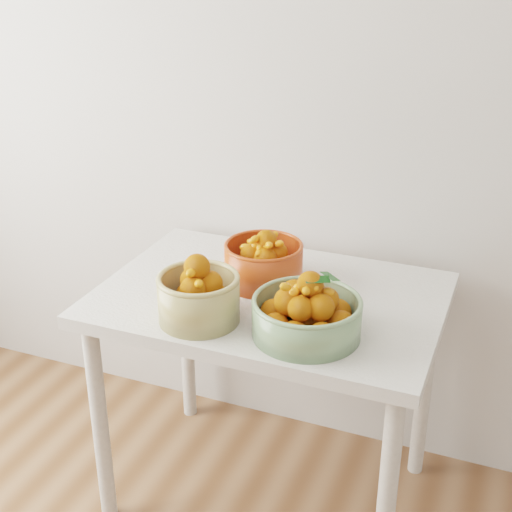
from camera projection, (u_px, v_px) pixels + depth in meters
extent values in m
cube|color=beige|center=(369.00, 68.00, 2.13)|extent=(4.00, 0.04, 2.70)
cube|color=silver|center=(270.00, 300.00, 2.11)|extent=(1.00, 0.70, 0.04)
cylinder|color=silver|center=(100.00, 425.00, 2.16)|extent=(0.05, 0.05, 0.71)
cylinder|color=silver|center=(386.00, 503.00, 1.87)|extent=(0.05, 0.05, 0.71)
cylinder|color=silver|center=(187.00, 334.00, 2.65)|extent=(0.05, 0.05, 0.71)
cylinder|color=silver|center=(424.00, 385.00, 2.36)|extent=(0.05, 0.05, 0.71)
cylinder|color=tan|center=(199.00, 299.00, 1.93)|extent=(0.24, 0.24, 0.13)
torus|color=tan|center=(198.00, 278.00, 1.90)|extent=(0.24, 0.24, 0.02)
sphere|color=#D1660C|center=(218.00, 307.00, 1.91)|extent=(0.07, 0.07, 0.07)
sphere|color=#D15000|center=(214.00, 296.00, 1.97)|extent=(0.08, 0.08, 0.08)
sphere|color=#D15000|center=(189.00, 295.00, 1.98)|extent=(0.08, 0.08, 0.08)
sphere|color=#D15000|center=(178.00, 305.00, 1.92)|extent=(0.07, 0.07, 0.07)
sphere|color=#D15000|center=(195.00, 314.00, 1.88)|extent=(0.08, 0.08, 0.08)
sphere|color=#D15000|center=(199.00, 303.00, 1.93)|extent=(0.07, 0.07, 0.07)
sphere|color=#D15000|center=(210.00, 283.00, 1.91)|extent=(0.07, 0.07, 0.07)
sphere|color=#D15000|center=(192.00, 280.00, 1.93)|extent=(0.07, 0.07, 0.07)
sphere|color=#D15000|center=(193.00, 289.00, 1.88)|extent=(0.07, 0.07, 0.07)
sphere|color=#D15000|center=(197.00, 267.00, 1.90)|extent=(0.07, 0.07, 0.07)
ellipsoid|color=orange|center=(197.00, 270.00, 1.90)|extent=(0.04, 0.05, 0.04)
ellipsoid|color=orange|center=(191.00, 273.00, 1.87)|extent=(0.03, 0.04, 0.03)
ellipsoid|color=orange|center=(200.00, 272.00, 1.90)|extent=(0.04, 0.05, 0.04)
ellipsoid|color=orange|center=(197.00, 272.00, 1.90)|extent=(0.04, 0.03, 0.04)
ellipsoid|color=orange|center=(199.00, 284.00, 1.86)|extent=(0.04, 0.05, 0.04)
cylinder|color=gray|center=(307.00, 318.00, 1.86)|extent=(0.37, 0.37, 0.10)
torus|color=gray|center=(307.00, 301.00, 1.84)|extent=(0.38, 0.38, 0.01)
sphere|color=#D15000|center=(341.00, 325.00, 1.83)|extent=(0.08, 0.08, 0.08)
sphere|color=#D15000|center=(337.00, 313.00, 1.89)|extent=(0.08, 0.08, 0.08)
sphere|color=#D15000|center=(315.00, 303.00, 1.94)|extent=(0.08, 0.08, 0.08)
sphere|color=#D15000|center=(290.00, 304.00, 1.94)|extent=(0.07, 0.07, 0.07)
sphere|color=#D15000|center=(274.00, 313.00, 1.89)|extent=(0.08, 0.08, 0.08)
sphere|color=#D15000|center=(275.00, 327.00, 1.82)|extent=(0.07, 0.07, 0.07)
sphere|color=#D15000|center=(294.00, 336.00, 1.78)|extent=(0.07, 0.07, 0.07)
sphere|color=#D15000|center=(322.00, 336.00, 1.78)|extent=(0.07, 0.07, 0.07)
sphere|color=#D15000|center=(307.00, 319.00, 1.86)|extent=(0.07, 0.07, 0.07)
sphere|color=#D15000|center=(327.00, 300.00, 1.84)|extent=(0.07, 0.07, 0.07)
sphere|color=#D15000|center=(313.00, 292.00, 1.88)|extent=(0.07, 0.07, 0.07)
sphere|color=#D15000|center=(294.00, 293.00, 1.87)|extent=(0.07, 0.07, 0.07)
sphere|color=#D15000|center=(288.00, 302.00, 1.83)|extent=(0.08, 0.08, 0.08)
sphere|color=#D15000|center=(300.00, 309.00, 1.80)|extent=(0.07, 0.07, 0.07)
sphere|color=#D15000|center=(321.00, 307.00, 1.80)|extent=(0.07, 0.07, 0.07)
sphere|color=#D15000|center=(310.00, 284.00, 1.82)|extent=(0.07, 0.07, 0.07)
ellipsoid|color=orange|center=(301.00, 300.00, 1.80)|extent=(0.03, 0.04, 0.03)
ellipsoid|color=orange|center=(308.00, 290.00, 1.82)|extent=(0.04, 0.03, 0.04)
ellipsoid|color=orange|center=(308.00, 287.00, 1.86)|extent=(0.04, 0.04, 0.04)
ellipsoid|color=orange|center=(300.00, 287.00, 1.82)|extent=(0.04, 0.04, 0.03)
ellipsoid|color=orange|center=(312.00, 290.00, 1.82)|extent=(0.04, 0.04, 0.03)
ellipsoid|color=orange|center=(285.00, 287.00, 1.79)|extent=(0.04, 0.04, 0.04)
ellipsoid|color=orange|center=(328.00, 292.00, 1.82)|extent=(0.04, 0.03, 0.03)
ellipsoid|color=orange|center=(305.00, 289.00, 1.81)|extent=(0.03, 0.04, 0.03)
ellipsoid|color=orange|center=(294.00, 293.00, 1.81)|extent=(0.04, 0.05, 0.04)
ellipsoid|color=orange|center=(314.00, 288.00, 1.83)|extent=(0.04, 0.04, 0.03)
ellipsoid|color=orange|center=(306.00, 291.00, 1.79)|extent=(0.03, 0.04, 0.04)
ellipsoid|color=orange|center=(306.00, 281.00, 1.84)|extent=(0.04, 0.04, 0.03)
ellipsoid|color=orange|center=(309.00, 291.00, 1.83)|extent=(0.04, 0.04, 0.03)
ellipsoid|color=orange|center=(317.00, 282.00, 1.87)|extent=(0.03, 0.04, 0.03)
ellipsoid|color=orange|center=(314.00, 287.00, 1.80)|extent=(0.04, 0.04, 0.03)
cylinder|color=red|center=(264.00, 264.00, 2.14)|extent=(0.26, 0.26, 0.12)
torus|color=red|center=(264.00, 246.00, 2.11)|extent=(0.26, 0.26, 0.01)
sphere|color=#D1660C|center=(286.00, 273.00, 2.12)|extent=(0.06, 0.06, 0.06)
sphere|color=#D15000|center=(282.00, 264.00, 2.18)|extent=(0.07, 0.07, 0.07)
sphere|color=#D15000|center=(261.00, 260.00, 2.21)|extent=(0.07, 0.07, 0.07)
sphere|color=#D15000|center=(242.00, 265.00, 2.17)|extent=(0.06, 0.06, 0.06)
sphere|color=#D15000|center=(246.00, 276.00, 2.10)|extent=(0.07, 0.07, 0.07)
sphere|color=#D15000|center=(267.00, 280.00, 2.08)|extent=(0.07, 0.07, 0.07)
sphere|color=#D15000|center=(264.00, 269.00, 2.15)|extent=(0.07, 0.07, 0.07)
sphere|color=#D15000|center=(276.00, 253.00, 2.13)|extent=(0.07, 0.07, 0.07)
sphere|color=#D15000|center=(262.00, 249.00, 2.16)|extent=(0.07, 0.07, 0.07)
sphere|color=#D15000|center=(251.00, 255.00, 2.12)|extent=(0.07, 0.07, 0.07)
sphere|color=#D15000|center=(265.00, 259.00, 2.09)|extent=(0.07, 0.07, 0.07)
sphere|color=#D15000|center=(266.00, 240.00, 2.11)|extent=(0.06, 0.06, 0.06)
ellipsoid|color=orange|center=(269.00, 245.00, 2.06)|extent=(0.04, 0.04, 0.03)
ellipsoid|color=orange|center=(255.00, 239.00, 2.09)|extent=(0.04, 0.04, 0.04)
ellipsoid|color=orange|center=(270.00, 242.00, 2.11)|extent=(0.04, 0.04, 0.03)
ellipsoid|color=orange|center=(256.00, 246.00, 2.10)|extent=(0.04, 0.04, 0.04)
ellipsoid|color=orange|center=(251.00, 242.00, 2.15)|extent=(0.04, 0.03, 0.02)
ellipsoid|color=orange|center=(260.00, 247.00, 2.10)|extent=(0.03, 0.04, 0.03)
ellipsoid|color=orange|center=(261.00, 240.00, 2.11)|extent=(0.04, 0.03, 0.03)
ellipsoid|color=orange|center=(259.00, 253.00, 2.07)|extent=(0.03, 0.03, 0.03)
ellipsoid|color=orange|center=(245.00, 247.00, 2.13)|extent=(0.04, 0.03, 0.03)
ellipsoid|color=orange|center=(279.00, 244.00, 2.09)|extent=(0.04, 0.02, 0.03)
ellipsoid|color=orange|center=(266.00, 245.00, 2.09)|extent=(0.04, 0.04, 0.03)
ellipsoid|color=orange|center=(261.00, 249.00, 2.12)|extent=(0.04, 0.03, 0.03)
ellipsoid|color=orange|center=(274.00, 235.00, 2.13)|extent=(0.03, 0.04, 0.03)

